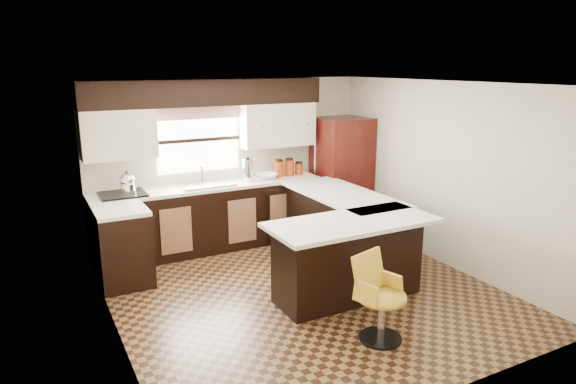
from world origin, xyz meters
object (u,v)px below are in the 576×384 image
peninsula_long (339,229)px  bar_chair (382,299)px  peninsula_return (348,260)px  refrigerator (341,175)px

peninsula_long → bar_chair: size_ratio=2.28×
peninsula_return → refrigerator: bearing=58.4°
peninsula_long → peninsula_return: bearing=-118.3°
refrigerator → peninsula_long: bearing=-124.2°
refrigerator → peninsula_return: bearing=-121.6°
peninsula_long → bar_chair: bearing=-111.9°
peninsula_return → refrigerator: refrigerator is taller
peninsula_long → refrigerator: 1.48m
peninsula_long → peninsula_return: 1.11m
peninsula_return → peninsula_long: bearing=61.7°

